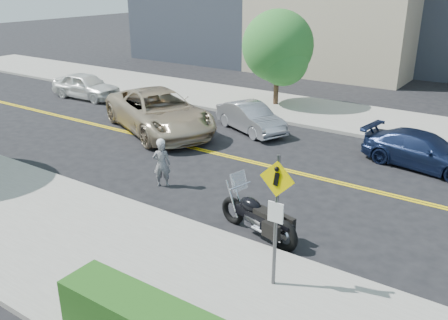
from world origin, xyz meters
name	(u,v)px	position (x,y,z in m)	size (l,w,h in m)	color
ground_plane	(255,163)	(0.00, 0.00, 0.00)	(120.00, 120.00, 0.00)	black
sidewalk_near	(99,252)	(0.00, -7.50, 0.07)	(60.00, 5.00, 0.15)	#9E9B91
sidewalk_far	(333,115)	(0.00, 7.50, 0.07)	(60.00, 5.00, 0.15)	#9E9B91
pedestrian_sign	(276,209)	(4.20, -6.31, 1.96)	(0.78, 0.08, 3.00)	#4C4C51
motorcyclist	(162,163)	(-1.45, -3.47, 0.81)	(0.67, 0.62, 1.63)	#B3B3B8
motorcycle	(258,208)	(2.73, -4.47, 0.78)	(2.58, 0.78, 1.57)	black
suv	(159,111)	(-5.45, 0.93, 0.90)	(2.99, 6.48, 1.80)	#BEAA8B
parked_car_white	(86,86)	(-12.93, 3.27, 0.71)	(1.67, 4.16, 1.42)	white
parked_car_silver	(251,118)	(-2.12, 3.19, 0.63)	(1.33, 3.80, 1.25)	#A3A5AB
parked_car_blue	(423,151)	(5.17, 3.00, 0.62)	(1.75, 4.30, 1.25)	#182448
tree_far_a	(278,46)	(-3.25, 7.61, 3.14)	(3.63, 3.63, 4.96)	#382619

